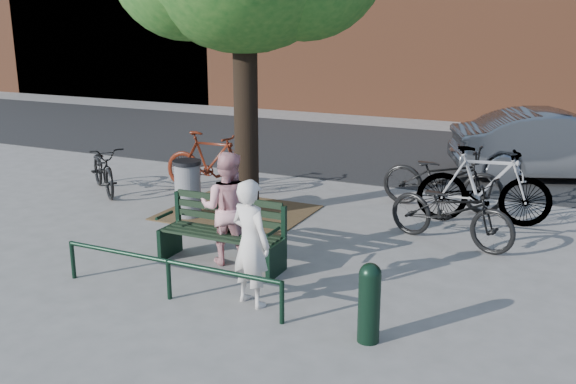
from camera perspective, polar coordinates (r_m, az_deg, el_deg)
The scene contains 15 objects.
ground at distance 8.86m, azimuth -5.93°, elevation -6.48°, with size 90.00×90.00×0.00m, color gray.
dirt_pit at distance 11.13m, azimuth -4.50°, elevation -1.83°, with size 2.40×2.00×0.02m, color brown.
road at distance 16.43m, azimuth 9.56°, elevation 3.58°, with size 40.00×7.00×0.01m, color black.
park_bench at distance 8.76m, azimuth -5.75°, elevation -3.41°, with size 1.74×0.54×0.97m.
guard_railing at distance 7.79m, azimuth -10.60°, elevation -6.61°, with size 3.06×0.06×0.51m.
person_left at distance 7.43m, azimuth -3.34°, elevation -4.54°, with size 0.55×0.36×1.52m, color silver.
person_right at distance 8.72m, azimuth -5.41°, elevation -1.44°, with size 0.76×0.59×1.55m, color pink.
bollard at distance 6.73m, azimuth 7.24°, elevation -9.50°, with size 0.23×0.23×0.87m.
litter_bin at distance 10.90m, azimuth -8.90°, elevation 0.30°, with size 0.48×0.48×0.98m.
bicycle_a at distance 12.82m, azimuth -16.08°, elevation 2.01°, with size 0.62×1.77×0.93m, color black.
bicycle_b at distance 12.44m, azimuth -6.89°, elevation 2.66°, with size 0.55×1.94×1.17m, color #4E180B.
bicycle_c at distance 11.56m, azimuth 13.58°, elevation 1.26°, with size 0.74×2.13×1.12m, color black.
bicycle_d at distance 10.84m, azimuth 17.03°, elevation 0.52°, with size 0.60×2.13×1.28m, color gray.
bicycle_e at distance 9.76m, azimuth 14.31°, elevation -1.59°, with size 0.69×1.99×1.04m, color black.
parked_car at distance 14.43m, azimuth 23.09°, elevation 3.84°, with size 1.52×4.36×1.44m, color slate.
Camera 1 is at (4.32, -7.01, 3.27)m, focal length 40.00 mm.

